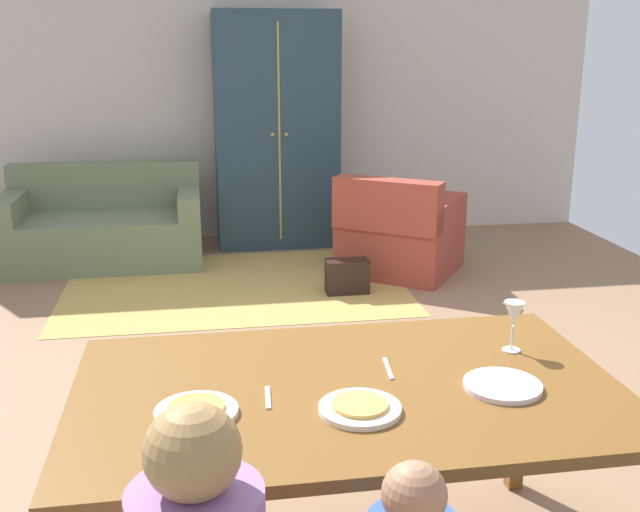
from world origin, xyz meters
TOP-DOWN VIEW (x-y plane):
  - ground_plane at (0.00, 0.47)m, footprint 6.43×6.14m
  - back_wall at (0.00, 3.59)m, footprint 6.43×0.10m
  - dining_table at (-0.17, -1.45)m, footprint 1.76×1.06m
  - plate_near_man at (-0.66, -1.57)m, footprint 0.25×0.25m
  - pizza_near_man at (-0.66, -1.57)m, footprint 0.17×0.17m
  - plate_near_child at (-0.17, -1.63)m, footprint 0.25×0.25m
  - pizza_near_child at (-0.17, -1.63)m, footprint 0.17×0.17m
  - plate_near_woman at (0.31, -1.55)m, footprint 0.25×0.25m
  - wine_glass at (0.46, -1.27)m, footprint 0.07×0.07m
  - fork at (-0.44, -1.50)m, footprint 0.03×0.15m
  - knife at (-0.02, -1.35)m, footprint 0.03×0.17m
  - area_rug at (-0.38, 1.94)m, footprint 2.60×1.80m
  - couch at (-1.43, 2.80)m, footprint 1.62×0.86m
  - armchair at (0.97, 2.09)m, footprint 1.19×1.19m
  - armoire at (0.09, 3.20)m, footprint 1.10×0.59m
  - handbag at (0.45, 1.64)m, footprint 0.32×0.16m

SIDE VIEW (x-z plane):
  - ground_plane at x=0.00m, z-range -0.02..0.00m
  - area_rug at x=-0.38m, z-range 0.00..0.01m
  - handbag at x=0.45m, z-range 0.00..0.26m
  - couch at x=-1.43m, z-range -0.11..0.71m
  - armchair at x=0.97m, z-range -0.09..0.73m
  - dining_table at x=-0.17m, z-range 0.31..1.07m
  - fork at x=-0.44m, z-range 0.76..0.77m
  - knife at x=-0.02m, z-range 0.76..0.77m
  - plate_near_man at x=-0.66m, z-range 0.76..0.78m
  - plate_near_child at x=-0.17m, z-range 0.76..0.78m
  - plate_near_woman at x=0.31m, z-range 0.76..0.78m
  - pizza_near_man at x=-0.66m, z-range 0.78..0.79m
  - pizza_near_child at x=-0.17m, z-range 0.78..0.79m
  - wine_glass at x=0.46m, z-range 0.80..0.99m
  - armoire at x=0.09m, z-range 0.00..2.10m
  - back_wall at x=0.00m, z-range 0.00..2.70m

